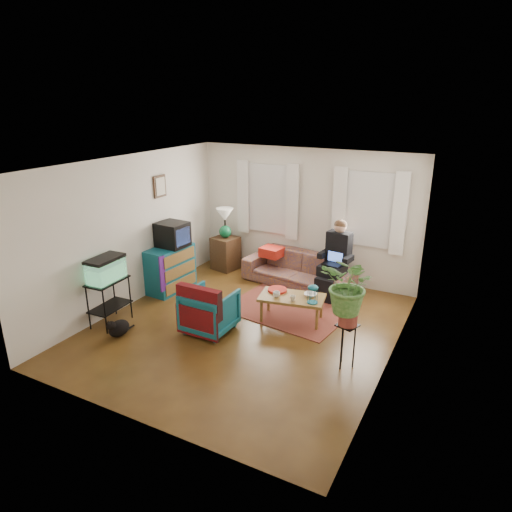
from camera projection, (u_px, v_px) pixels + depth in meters
The scene contains 31 objects.
floor at pixel (244, 328), 7.29m from camera, with size 4.50×5.00×0.01m, color #4F2B14.
ceiling at pixel (243, 164), 6.43m from camera, with size 4.50×5.00×0.01m, color white.
wall_back at pixel (306, 215), 8.95m from camera, with size 4.50×0.01×2.60m, color silver.
wall_front at pixel (128, 319), 4.77m from camera, with size 4.50×0.01×2.60m, color silver.
wall_left at pixel (130, 232), 7.85m from camera, with size 0.01×5.00×2.60m, color silver.
wall_right at pixel (396, 277), 5.88m from camera, with size 0.01×5.00×2.60m, color silver.
window_left at pixel (269, 199), 9.20m from camera, with size 1.08×0.04×1.38m, color white.
window_right at pixel (370, 210), 8.31m from camera, with size 1.08×0.04×1.38m, color white.
curtains_left at pixel (267, 199), 9.14m from camera, with size 1.36×0.06×1.50m, color white.
curtains_right at pixel (368, 211), 8.24m from camera, with size 1.36×0.06×1.50m, color white.
picture_frame at pixel (160, 186), 8.33m from camera, with size 0.04×0.32×0.40m, color #3D2616.
area_rug at pixel (290, 307), 7.99m from camera, with size 2.00×1.60×0.01m, color brown.
sofa at pixel (298, 265), 8.84m from camera, with size 2.16×0.85×0.84m, color brown.
seated_person at pixel (336, 262), 8.34m from camera, with size 0.54×0.66×1.29m, color black, non-canonical shape.
side_table at pixel (226, 253), 9.70m from camera, with size 0.48×0.48×0.70m, color #402C18.
table_lamp at pixel (225, 224), 9.49m from camera, with size 0.36×0.36×0.64m, color white, non-canonical shape.
dresser at pixel (170, 269), 8.61m from camera, with size 0.47×0.95×0.85m, color #105465.
crt_tv at pixel (172, 234), 8.46m from camera, with size 0.52×0.47×0.46m, color black.
aquarium_stand at pixel (110, 302), 7.33m from camera, with size 0.38×0.68×0.76m, color black.
aquarium at pixel (106, 269), 7.14m from camera, with size 0.34×0.62×0.40m, color #7FD899.
black_cat at pixel (119, 327), 7.00m from camera, with size 0.25×0.38×0.32m, color black.
armchair at pixel (210, 309), 7.12m from camera, with size 0.72×0.68×0.74m, color #125A6D.
serape_throw at pixel (199, 307), 6.83m from camera, with size 0.75×0.17×0.61m, color #9E0A0A.
coffee_table at pixel (292, 308), 7.48m from camera, with size 1.04×0.57×0.43m, color brown.
cup_a at pixel (277, 294), 7.38m from camera, with size 0.12×0.12×0.09m, color white.
cup_b at pixel (293, 298), 7.23m from camera, with size 0.09×0.09×0.09m, color beige.
bowl at pixel (310, 295), 7.41m from camera, with size 0.20×0.20×0.05m, color white.
snack_tray at pixel (277, 290), 7.61m from camera, with size 0.32×0.32×0.04m, color #B21414.
birdcage at pixel (313, 294), 7.13m from camera, with size 0.17×0.17×0.30m, color #115B6B, non-canonical shape.
plant_stand at pixel (346, 346), 6.16m from camera, with size 0.27×0.27×0.64m, color black.
potted_plant at pixel (350, 294), 5.91m from camera, with size 0.73×0.63×0.81m, color #599947.
Camera 1 is at (3.18, -5.67, 3.51)m, focal length 32.00 mm.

